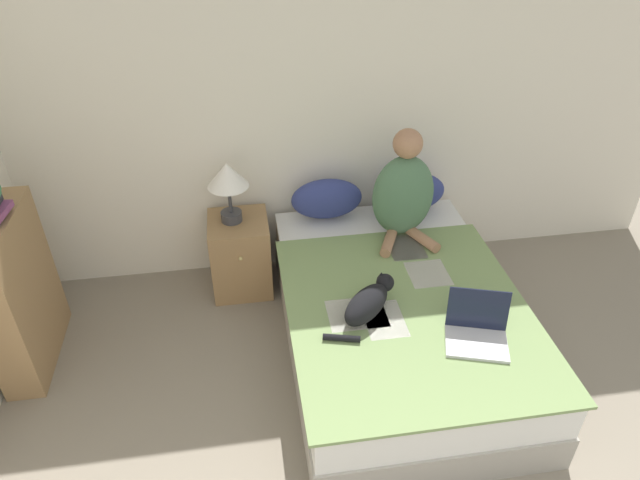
{
  "coord_description": "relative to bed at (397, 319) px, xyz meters",
  "views": [
    {
      "loc": [
        -0.61,
        -0.11,
        2.69
      ],
      "look_at": [
        -0.2,
        2.51,
        0.84
      ],
      "focal_mm": 32.0,
      "sensor_mm": 36.0,
      "label": 1
    }
  ],
  "objects": [
    {
      "name": "wall_back",
      "position": [
        -0.27,
        1.08,
        1.03
      ],
      "size": [
        5.24,
        0.05,
        2.55
      ],
      "color": "silver",
      "rests_on": "ground_plane"
    },
    {
      "name": "bed",
      "position": [
        0.0,
        0.0,
        0.0
      ],
      "size": [
        1.39,
        2.01,
        0.49
      ],
      "color": "#9E998E",
      "rests_on": "ground_plane"
    },
    {
      "name": "pillow_near",
      "position": [
        -0.3,
        0.87,
        0.4
      ],
      "size": [
        0.5,
        0.23,
        0.29
      ],
      "color": "navy",
      "rests_on": "bed"
    },
    {
      "name": "pillow_far",
      "position": [
        0.3,
        0.87,
        0.4
      ],
      "size": [
        0.5,
        0.23,
        0.29
      ],
      "color": "navy",
      "rests_on": "bed"
    },
    {
      "name": "person_sitting",
      "position": [
        0.16,
        0.58,
        0.57
      ],
      "size": [
        0.41,
        0.4,
        0.76
      ],
      "color": "#476B4C",
      "rests_on": "bed"
    },
    {
      "name": "cat_tabby",
      "position": [
        -0.24,
        -0.19,
        0.33
      ],
      "size": [
        0.47,
        0.41,
        0.17
      ],
      "rotation": [
        0.0,
        0.0,
        0.79
      ],
      "color": "black",
      "rests_on": "bed"
    },
    {
      "name": "laptop_open",
      "position": [
        0.29,
        -0.47,
        0.3
      ],
      "size": [
        0.4,
        0.37,
        0.25
      ],
      "rotation": [
        0.0,
        0.0,
        -0.31
      ],
      "color": "#B7B7BC",
      "rests_on": "bed"
    },
    {
      "name": "nightstand",
      "position": [
        -0.94,
        0.79,
        0.04
      ],
      "size": [
        0.41,
        0.44,
        0.57
      ],
      "color": "#937047",
      "rests_on": "ground_plane"
    },
    {
      "name": "table_lamp",
      "position": [
        -0.97,
        0.81,
        0.64
      ],
      "size": [
        0.27,
        0.27,
        0.44
      ],
      "color": "#38383D",
      "rests_on": "nightstand"
    },
    {
      "name": "bookshelf",
      "position": [
        -2.25,
        0.29,
        0.27
      ],
      "size": [
        0.22,
        0.74,
        1.02
      ],
      "color": "#99754C",
      "rests_on": "ground_plane"
    }
  ]
}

